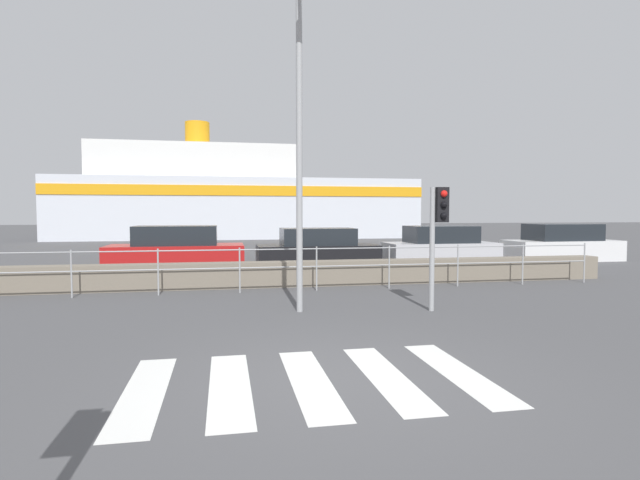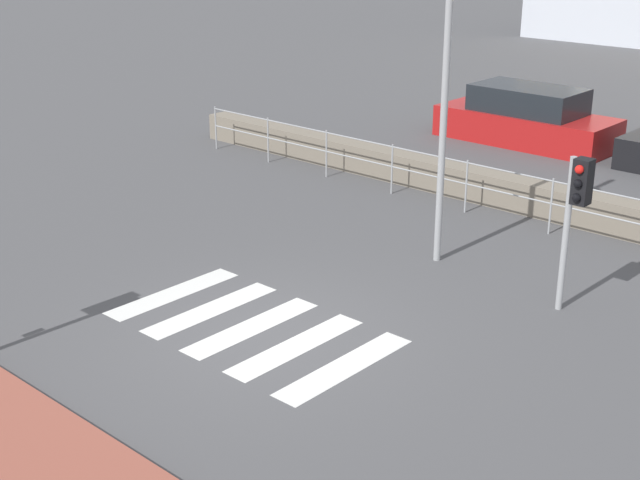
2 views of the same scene
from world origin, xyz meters
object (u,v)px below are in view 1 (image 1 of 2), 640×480
object	(u,v)px
traffic_light_far	(438,220)
parked_car_silver	(440,247)
parked_car_white	(562,245)
parked_car_black	(318,249)
streetlamp	(301,111)
ferry_boat	(232,199)
parked_car_red	(176,250)

from	to	relation	value
traffic_light_far	parked_car_silver	world-z (taller)	traffic_light_far
traffic_light_far	parked_car_white	bearing A→B (deg)	43.31
parked_car_silver	parked_car_white	bearing A→B (deg)	0.00
traffic_light_far	parked_car_black	bearing A→B (deg)	94.85
streetlamp	parked_car_silver	world-z (taller)	streetlamp
traffic_light_far	parked_car_black	world-z (taller)	traffic_light_far
ferry_boat	parked_car_red	world-z (taller)	ferry_boat
parked_car_black	ferry_boat	bearing A→B (deg)	97.31
streetlamp	ferry_boat	bearing A→B (deg)	91.51
streetlamp	parked_car_red	world-z (taller)	streetlamp
parked_car_silver	parked_car_white	size ratio (longest dim) A/B	0.95
parked_car_black	parked_car_silver	xyz separation A→B (m)	(4.79, 0.00, 0.02)
ferry_boat	parked_car_black	size ratio (longest dim) A/B	6.05
ferry_boat	parked_car_silver	world-z (taller)	ferry_boat
parked_car_black	parked_car_white	bearing A→B (deg)	0.00
ferry_boat	parked_car_white	xyz separation A→B (m)	(12.71, -21.03, -2.31)
parked_car_red	traffic_light_far	bearing A→B (deg)	-56.82
streetlamp	parked_car_red	size ratio (longest dim) A/B	1.35
ferry_boat	parked_car_white	distance (m)	24.68
streetlamp	parked_car_red	bearing A→B (deg)	109.77
parked_car_black	streetlamp	bearing A→B (deg)	-102.72
traffic_light_far	parked_car_silver	xyz separation A→B (m)	(4.05, 8.74, -1.17)
ferry_boat	traffic_light_far	bearing A→B (deg)	-83.41
parked_car_red	parked_car_black	xyz separation A→B (m)	(4.97, -0.00, -0.05)
parked_car_white	streetlamp	bearing A→B (deg)	-144.54
traffic_light_far	parked_car_black	distance (m)	8.85
parked_car_black	parked_car_silver	world-z (taller)	parked_car_silver
streetlamp	parked_car_white	xyz separation A→B (m)	(11.93, 8.50, -3.19)
parked_car_red	parked_car_silver	xyz separation A→B (m)	(9.76, -0.00, -0.02)
streetlamp	parked_car_black	size ratio (longest dim) A/B	1.41
parked_car_red	parked_car_black	world-z (taller)	parked_car_red
parked_car_red	parked_car_black	bearing A→B (deg)	-0.00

